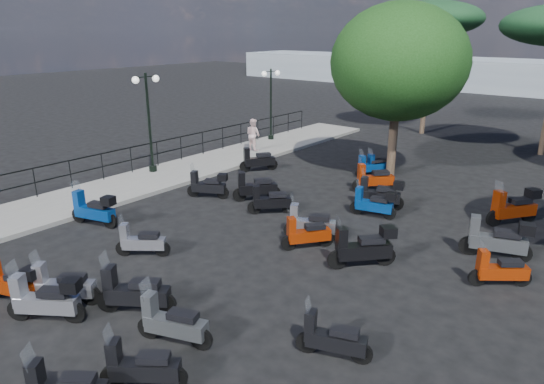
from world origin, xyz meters
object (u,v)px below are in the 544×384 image
Objects in this scene: scooter_21 at (306,234)px; scooter_3 at (94,210)px; scooter_19 at (172,323)px; scooter_23 at (374,204)px; pedestrian_far at (253,134)px; scooter_22 at (363,248)px; scooter_7 at (63,287)px; scooter_9 at (270,201)px; scooter_20 at (332,339)px; scooter_28 at (497,240)px; scooter_11 at (370,166)px; scooter_15 at (310,224)px; scooter_29 at (514,208)px; scooter_16 at (380,194)px; scooter_1 at (13,283)px; scooter_14 at (134,293)px; broadleaf_tree at (399,62)px; lamp_post_2 at (271,100)px; scooter_31 at (141,368)px; scooter_8 at (46,300)px; scooter_30 at (379,165)px; lamp_post_1 at (149,117)px; scooter_4 at (208,186)px; scooter_5 at (258,161)px; scooter_2 at (141,242)px; scooter_17 at (373,179)px; pine_2 at (433,19)px; scooter_27 at (499,270)px.

scooter_3 is at bearing 61.56° from scooter_21.
scooter_23 is (-0.17, 8.66, 0.01)m from scooter_19.
pedestrian_far reaches higher than scooter_22.
scooter_7 is 1.05× the size of scooter_9.
scooter_19 reaches higher than scooter_21.
scooter_19 reaches higher than scooter_23.
scooter_28 is at bearing -31.01° from scooter_20.
scooter_11 is at bearing -172.90° from pedestrian_far.
scooter_29 is at bearing -68.07° from scooter_15.
scooter_16 is at bearing 150.21° from scooter_11.
scooter_14 is (2.50, 1.46, 0.01)m from scooter_1.
scooter_20 is (5.71, -5.12, -0.04)m from scooter_9.
pedestrian_far reaches higher than scooter_23.
broadleaf_tree reaches higher than scooter_19.
scooter_16 is 9.58m from scooter_19.
scooter_3 is 5.65m from scooter_14.
scooter_31 is at bearing -42.33° from lamp_post_2.
broadleaf_tree is at bearing -42.13° from scooter_7.
scooter_8 is 1.16× the size of scooter_9.
scooter_15 is (3.21, 7.17, -0.01)m from scooter_1.
lamp_post_1 is at bearing 66.39° from scooter_30.
lamp_post_2 is 2.56× the size of scooter_22.
scooter_29 reaches higher than scooter_15.
pedestrian_far is at bearing 52.19° from scooter_23.
scooter_11 is at bearing 43.59° from lamp_post_1.
scooter_31 is (3.61, -0.55, -0.03)m from scooter_7.
scooter_15 is 0.99× the size of scooter_19.
scooter_8 is at bearing 150.05° from scooter_16.
pedestrian_far is 1.21× the size of scooter_21.
scooter_4 is 1.03× the size of scooter_20.
scooter_1 reaches higher than scooter_11.
scooter_28 is at bearing -157.60° from scooter_5.
scooter_2 is (6.14, -5.15, -2.08)m from lamp_post_1.
scooter_1 is 8.43m from scooter_22.
scooter_20 is at bearing -105.87° from scooter_7.
scooter_3 and scooter_17 have the same top height.
pine_2 is at bearing 76.35° from lamp_post_1.
scooter_3 is 1.15× the size of scooter_8.
scooter_22 reaches higher than scooter_27.
scooter_21 is (-0.07, -4.31, -0.08)m from scooter_16.
scooter_23 is at bearing 26.10° from scooter_27.
lamp_post_1 is 2.70× the size of scooter_14.
scooter_3 reaches higher than scooter_9.
lamp_post_2 is 2.98× the size of scooter_31.
scooter_5 is at bearing 60.47° from scooter_30.
scooter_7 is 1.73m from scooter_14.
scooter_17 is at bearing 16.46° from scooter_16.
scooter_20 is at bearing -111.24° from scooter_3.
scooter_9 is at bearing -85.12° from pine_2.
scooter_3 is at bearing 99.91° from scooter_28.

